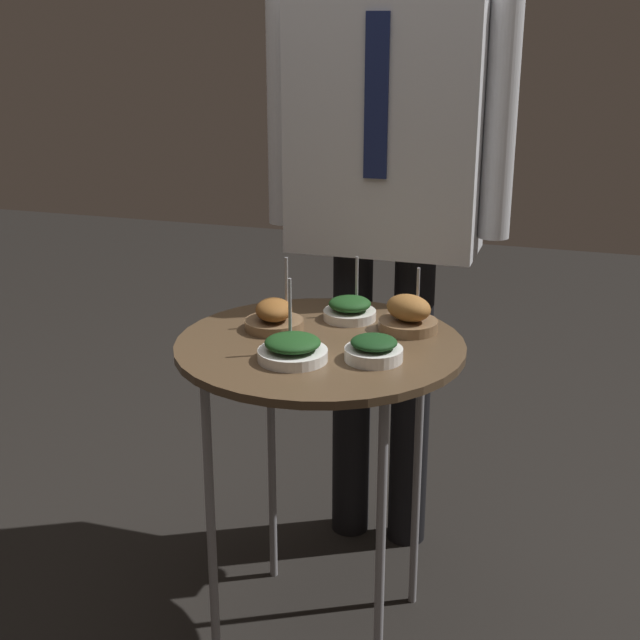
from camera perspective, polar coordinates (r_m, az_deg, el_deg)
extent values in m
plane|color=black|center=(2.28, 0.00, -19.35)|extent=(8.00, 8.00, 0.00)
cylinder|color=brown|center=(1.91, 0.00, -1.67)|extent=(0.63, 0.63, 0.02)
cylinder|color=gray|center=(1.88, 3.88, -14.99)|extent=(0.02, 0.02, 0.73)
cylinder|color=gray|center=(1.98, -6.99, -13.11)|extent=(0.02, 0.02, 0.73)
cylinder|color=gray|center=(2.19, 6.24, -9.71)|extent=(0.02, 0.02, 0.73)
cylinder|color=gray|center=(2.28, -3.12, -8.40)|extent=(0.02, 0.02, 0.73)
cylinder|color=white|center=(1.81, -1.76, -2.25)|extent=(0.14, 0.14, 0.02)
ellipsoid|color=#194219|center=(1.80, -1.77, -1.45)|extent=(0.11, 0.11, 0.03)
cylinder|color=#939399|center=(1.82, -1.93, 0.26)|extent=(0.01, 0.01, 0.16)
cylinder|color=white|center=(1.81, 3.46, -2.19)|extent=(0.12, 0.12, 0.03)
ellipsoid|color=#143816|center=(1.80, 3.47, -1.43)|extent=(0.10, 0.10, 0.02)
cylinder|color=silver|center=(2.05, 1.91, 0.33)|extent=(0.12, 0.12, 0.02)
ellipsoid|color=#194219|center=(2.04, 1.92, 1.05)|extent=(0.10, 0.10, 0.03)
cylinder|color=#939399|center=(2.06, 2.36, 2.20)|extent=(0.01, 0.01, 0.14)
cylinder|color=brown|center=(1.99, -2.96, -0.28)|extent=(0.13, 0.13, 0.02)
ellipsoid|color=brown|center=(1.98, -2.97, 0.66)|extent=(0.11, 0.13, 0.05)
cylinder|color=#939399|center=(1.99, -2.15, 1.83)|extent=(0.01, 0.01, 0.16)
cylinder|color=brown|center=(1.99, 5.65, -0.34)|extent=(0.13, 0.13, 0.02)
ellipsoid|color=#93602D|center=(1.97, 5.69, 0.78)|extent=(0.13, 0.12, 0.06)
cylinder|color=#939399|center=(2.00, 6.27, 1.48)|extent=(0.01, 0.01, 0.13)
cylinder|color=black|center=(2.47, 2.04, -4.78)|extent=(0.11, 0.11, 0.84)
cylinder|color=black|center=(2.43, 5.81, -5.23)|extent=(0.11, 0.11, 0.84)
cube|color=silver|center=(2.26, 4.34, 12.37)|extent=(0.47, 0.23, 0.63)
cube|color=navy|center=(2.13, 3.63, 14.05)|extent=(0.06, 0.01, 0.38)
cylinder|color=silver|center=(2.33, -2.43, 13.24)|extent=(0.08, 0.08, 0.58)
cylinder|color=silver|center=(2.21, 11.50, 12.57)|extent=(0.08, 0.08, 0.58)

